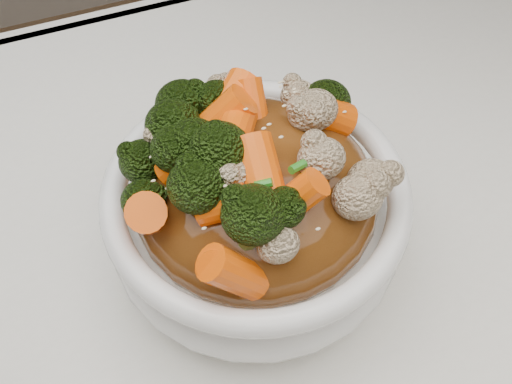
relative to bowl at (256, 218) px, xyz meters
name	(u,v)px	position (x,y,z in m)	size (l,w,h in m)	color
tablecloth	(290,319)	(0.01, -0.06, -0.06)	(1.20, 0.80, 0.04)	white
bowl	(256,218)	(0.00, 0.00, 0.00)	(0.22, 0.22, 0.09)	white
sauce_base	(256,195)	(0.00, 0.00, 0.03)	(0.17, 0.17, 0.09)	#5E3110
carrots	(256,135)	(0.00, 0.00, 0.09)	(0.17, 0.17, 0.05)	#FF5C08
broccoli	(256,136)	(0.00, 0.00, 0.09)	(0.17, 0.17, 0.04)	black
cauliflower	(256,138)	(0.00, 0.00, 0.09)	(0.17, 0.17, 0.04)	beige
scallions	(256,134)	(0.00, 0.00, 0.09)	(0.13, 0.13, 0.02)	#22731A
sesame_seeds	(256,134)	(0.00, 0.00, 0.09)	(0.16, 0.16, 0.01)	beige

